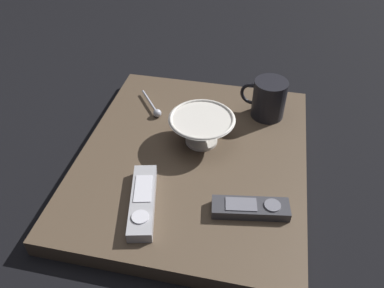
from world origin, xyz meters
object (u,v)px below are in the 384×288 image
cereal_bowl (202,128)px  teaspoon (155,110)px  tv_remote_near (143,201)px  tv_remote_far (251,208)px  coffee_mug (268,99)px

cereal_bowl → teaspoon: cereal_bowl is taller
teaspoon → tv_remote_near: bearing=-78.5°
tv_remote_far → tv_remote_near: bearing=-172.5°
coffee_mug → teaspoon: (-0.30, -0.06, -0.04)m
cereal_bowl → tv_remote_near: size_ratio=0.83×
coffee_mug → tv_remote_near: size_ratio=0.63×
tv_remote_near → coffee_mug: bearing=58.2°
coffee_mug → tv_remote_near: 0.44m
tv_remote_near → tv_remote_far: size_ratio=1.18×
cereal_bowl → tv_remote_near: cereal_bowl is taller
coffee_mug → teaspoon: size_ratio=1.14×
cereal_bowl → tv_remote_far: cereal_bowl is taller
coffee_mug → tv_remote_far: 0.35m
cereal_bowl → coffee_mug: 0.21m
teaspoon → tv_remote_near: 0.32m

